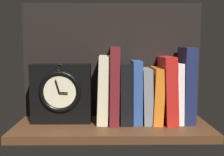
{
  "coord_description": "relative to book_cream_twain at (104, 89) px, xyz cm",
  "views": [
    {
      "loc": [
        -1.36,
        -92.99,
        25.89
      ],
      "look_at": [
        -0.1,
        3.67,
        14.97
      ],
      "focal_mm": 46.43,
      "sensor_mm": 36.0,
      "label": 1
    }
  ],
  "objects": [
    {
      "name": "ground_plane",
      "position": [
        2.92,
        -3.67,
        -12.49
      ],
      "size": [
        63.76,
        25.61,
        2.5
      ],
      "primitive_type": "cube",
      "color": "#4C2D19"
    },
    {
      "name": "book_white_catcher",
      "position": [
        24.87,
        0.0,
        -1.24
      ],
      "size": [
        2.4,
        12.51,
        20.04
      ],
      "primitive_type": "cube",
      "rotation": [
        0.0,
        -0.02,
        0.0
      ],
      "color": "silver",
      "rests_on": "ground_plane"
    },
    {
      "name": "framed_clock",
      "position": [
        -14.18,
        -1.37,
        -1.18
      ],
      "size": [
        19.83,
        6.76,
        19.97
      ],
      "color": "black",
      "rests_on": "ground_plane"
    },
    {
      "name": "back_panel",
      "position": [
        2.92,
        8.54,
        9.15
      ],
      "size": [
        63.76,
        1.2,
        40.79
      ],
      "primitive_type": "cube",
      "color": "black",
      "rests_on": "ground_plane"
    },
    {
      "name": "book_blue_modern",
      "position": [
        11.09,
        0.0,
        -0.84
      ],
      "size": [
        3.15,
        12.27,
        20.83
      ],
      "primitive_type": "cube",
      "rotation": [
        0.0,
        -0.01,
        0.0
      ],
      "color": "#2D4C8E",
      "rests_on": "ground_plane"
    },
    {
      "name": "book_orange_pandolfini",
      "position": [
        17.82,
        0.0,
        -1.99
      ],
      "size": [
        3.83,
        14.46,
        18.61
      ],
      "primitive_type": "cube",
      "rotation": [
        0.0,
        0.04,
        0.0
      ],
      "color": "orange",
      "rests_on": "ground_plane"
    },
    {
      "name": "book_maroon_dawkins",
      "position": [
        3.61,
        0.0,
        1.48
      ],
      "size": [
        3.41,
        15.58,
        25.48
      ],
      "primitive_type": "cube",
      "rotation": [
        0.0,
        0.01,
        0.0
      ],
      "color": "maroon",
      "rests_on": "ground_plane"
    },
    {
      "name": "book_navy_bierce",
      "position": [
        28.07,
        0.0,
        1.37
      ],
      "size": [
        3.82,
        12.15,
        25.25
      ],
      "primitive_type": "cube",
      "rotation": [
        0.0,
        0.0,
        0.0
      ],
      "color": "#192147",
      "rests_on": "ground_plane"
    },
    {
      "name": "book_gray_chess",
      "position": [
        14.42,
        0.0,
        -2.15
      ],
      "size": [
        3.57,
        13.24,
        18.27
      ],
      "primitive_type": "cube",
      "rotation": [
        0.0,
        -0.03,
        0.0
      ],
      "color": "gray",
      "rests_on": "ground_plane"
    },
    {
      "name": "book_black_skeptic",
      "position": [
        7.37,
        0.0,
        -1.22
      ],
      "size": [
        3.96,
        14.01,
        20.08
      ],
      "primitive_type": "cube",
      "rotation": [
        0.0,
        -0.01,
        0.0
      ],
      "color": "black",
      "rests_on": "ground_plane"
    },
    {
      "name": "book_cream_twain",
      "position": [
        0.0,
        0.0,
        0.0
      ],
      "size": [
        4.35,
        13.06,
        22.6
      ],
      "primitive_type": "cube",
      "rotation": [
        0.0,
        0.04,
        0.0
      ],
      "color": "beige",
      "rests_on": "ground_plane"
    },
    {
      "name": "book_red_requiem",
      "position": [
        21.62,
        0.0,
        -0.17
      ],
      "size": [
        4.88,
        15.88,
        22.31
      ],
      "primitive_type": "cube",
      "rotation": [
        0.0,
        -0.05,
        0.0
      ],
      "color": "red",
      "rests_on": "ground_plane"
    }
  ]
}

